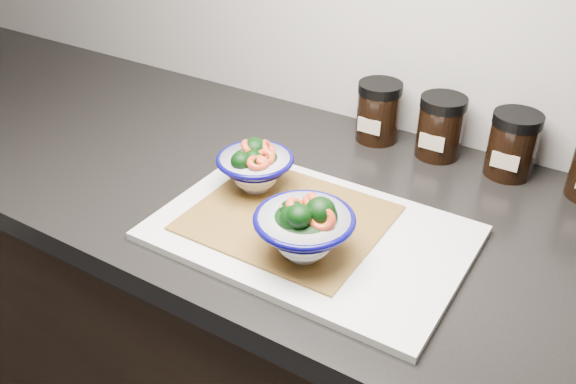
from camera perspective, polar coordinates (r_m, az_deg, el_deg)
The scene contains 8 objects.
countertop at distance 0.94m, azimuth 13.41°, elevation -5.06°, with size 3.50×0.60×0.04m, color black.
cutting_board at distance 0.90m, azimuth 2.13°, elevation -3.83°, with size 0.45×0.30×0.01m, color silver.
bamboo_mat at distance 0.92m, azimuth 0.00°, elevation -2.42°, with size 0.28×0.24×0.00m, color olive.
bowl_left at distance 0.97m, azimuth -3.11°, elevation 2.39°, with size 0.12×0.12×0.09m.
bowl_right at distance 0.82m, azimuth 1.57°, elevation -3.37°, with size 0.14×0.14×0.10m.
spice_jar_a at distance 1.16m, azimuth 8.46°, elevation 7.46°, with size 0.08×0.08×0.11m.
spice_jar_b at distance 1.12m, azimuth 14.06°, elevation 5.94°, with size 0.08×0.08×0.11m.
spice_jar_c at distance 1.09m, azimuth 20.27°, elevation 4.18°, with size 0.08×0.08×0.11m.
Camera 1 is at (0.20, 0.72, 1.44)m, focal length 38.00 mm.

